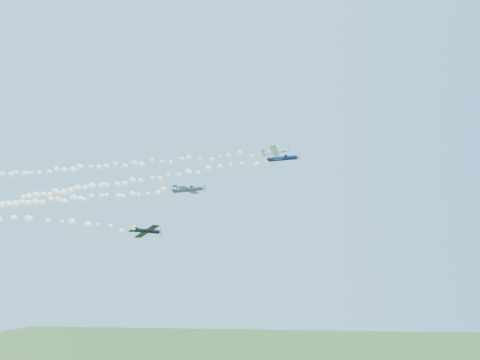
# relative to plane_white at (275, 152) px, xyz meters

# --- Properties ---
(plane_white) EXTENTS (6.62, 6.88, 2.09)m
(plane_white) POSITION_rel_plane_white_xyz_m (0.00, 0.00, 0.00)
(plane_white) COLOR silver
(smoke_trail_white) EXTENTS (80.50, 13.02, 2.83)m
(smoke_trail_white) POSITION_rel_plane_white_xyz_m (-42.20, 5.73, -0.32)
(smoke_trail_white) COLOR white
(plane_navy) EXTENTS (7.68, 7.91, 2.74)m
(plane_navy) POSITION_rel_plane_white_xyz_m (1.78, -5.10, -3.13)
(plane_navy) COLOR #0E163D
(smoke_trail_navy) EXTENTS (78.99, 32.57, 3.02)m
(smoke_trail_navy) POSITION_rel_plane_white_xyz_m (-39.77, 11.13, -3.32)
(smoke_trail_navy) COLOR white
(plane_grey) EXTENTS (7.99, 8.46, 2.24)m
(plane_grey) POSITION_rel_plane_white_xyz_m (-18.90, -2.79, -8.78)
(plane_grey) COLOR #3C4258
(smoke_trail_grey) EXTENTS (66.51, 14.90, 3.49)m
(smoke_trail_grey) POSITION_rel_plane_white_xyz_m (-54.47, 3.91, -9.19)
(smoke_trail_grey) COLOR white
(plane_black) EXTENTS (5.61, 5.42, 1.95)m
(plane_black) POSITION_rel_plane_white_xyz_m (-21.96, -19.27, -19.73)
(plane_black) COLOR black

